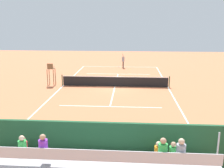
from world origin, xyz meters
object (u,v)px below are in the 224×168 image
(bleacher_stand, at_px, (91,162))
(tennis_player, at_px, (123,60))
(equipment_bag, at_px, (134,156))
(tennis_ball_near, at_px, (130,73))
(tennis_ball_far, at_px, (130,69))
(tennis_racket, at_px, (120,67))
(tennis_net, at_px, (115,81))
(umpire_chair, at_px, (51,72))
(courtside_bench, at_px, (174,148))

(bleacher_stand, xyz_separation_m, tennis_player, (-0.46, -25.67, 0.06))
(equipment_bag, distance_m, tennis_ball_near, 19.88)
(tennis_ball_far, bearing_deg, tennis_racket, -55.02)
(tennis_net, xyz_separation_m, umpire_chair, (6.20, -0.11, 0.81))
(equipment_bag, bearing_deg, tennis_racket, -86.23)
(umpire_chair, bearing_deg, equipment_bag, 120.23)
(tennis_racket, xyz_separation_m, tennis_ball_far, (-1.33, 1.90, 0.02))
(tennis_ball_near, height_order, tennis_ball_far, same)
(bleacher_stand, distance_m, umpire_chair, 16.68)
(courtside_bench, distance_m, tennis_player, 23.77)
(tennis_net, height_order, tennis_ball_far, tennis_net)
(tennis_net, xyz_separation_m, equipment_bag, (-1.67, 13.40, -0.32))
(umpire_chair, bearing_deg, bleacher_stand, 111.87)
(tennis_net, distance_m, bleacher_stand, 15.37)
(tennis_player, bearing_deg, bleacher_stand, 88.97)
(tennis_player, bearing_deg, tennis_ball_far, 123.82)
(umpire_chair, relative_size, tennis_ball_near, 32.42)
(tennis_player, bearing_deg, tennis_racket, -51.97)
(courtside_bench, height_order, equipment_bag, courtside_bench)
(tennis_net, bearing_deg, courtside_bench, 104.41)
(courtside_bench, xyz_separation_m, tennis_ball_near, (1.99, -19.75, -0.53))
(umpire_chair, xyz_separation_m, equipment_bag, (-7.87, 13.51, -1.13))
(tennis_net, distance_m, tennis_player, 10.33)
(umpire_chair, distance_m, tennis_ball_far, 11.70)
(bleacher_stand, height_order, tennis_ball_near, bleacher_stand)
(umpire_chair, bearing_deg, tennis_ball_near, -140.15)
(tennis_net, bearing_deg, equipment_bag, 97.12)
(tennis_racket, distance_m, tennis_ball_near, 4.54)
(tennis_player, bearing_deg, tennis_net, 87.38)
(tennis_net, bearing_deg, tennis_ball_near, -102.39)
(tennis_net, distance_m, courtside_bench, 13.70)
(equipment_bag, bearing_deg, tennis_player, -87.10)
(equipment_bag, height_order, tennis_ball_far, equipment_bag)
(equipment_bag, relative_size, tennis_racket, 1.54)
(bleacher_stand, xyz_separation_m, umpire_chair, (6.21, -15.48, 0.36))
(bleacher_stand, distance_m, tennis_player, 25.67)
(tennis_net, height_order, equipment_bag, tennis_net)
(tennis_ball_far, bearing_deg, tennis_net, 81.02)
(tennis_net, distance_m, equipment_bag, 13.51)
(umpire_chair, bearing_deg, tennis_racket, -120.40)
(equipment_bag, bearing_deg, tennis_ball_near, -89.27)
(tennis_ball_near, bearing_deg, tennis_net, 77.61)
(equipment_bag, relative_size, tennis_ball_near, 13.64)
(bleacher_stand, xyz_separation_m, tennis_ball_near, (-1.41, -21.84, -0.92))
(equipment_bag, bearing_deg, courtside_bench, -175.77)
(courtside_bench, distance_m, tennis_ball_near, 19.86)
(bleacher_stand, height_order, tennis_racket, bleacher_stand)
(umpire_chair, height_order, tennis_player, umpire_chair)
(bleacher_stand, distance_m, tennis_racket, 26.19)
(tennis_net, relative_size, equipment_bag, 11.44)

